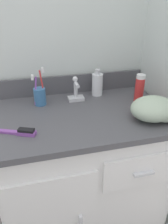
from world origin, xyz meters
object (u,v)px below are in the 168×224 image
Objects in this scene: hand_towel at (156,110)px; soap_dispenser at (97,84)px; toothbrush_cup at (40,96)px; shaving_cream_can at (139,89)px; hairbrush at (20,132)px.

soap_dispenser is at bearing 116.88° from hand_towel.
toothbrush_cup is at bearing 149.98° from hand_towel.
shaving_cream_can is (0.54, -0.10, 0.03)m from toothbrush_cup.
soap_dispenser is (0.34, 0.05, 0.02)m from toothbrush_cup.
soap_dispenser is 0.73× the size of hand_towel.
hairbrush is (-0.65, -0.17, -0.07)m from shaving_cream_can.
shaving_cream_can is at bearing 38.23° from hairbrush.
soap_dispenser is at bearing 59.32° from hairbrush.
hand_towel is (0.52, -0.30, -0.00)m from toothbrush_cup.
shaving_cream_can is at bearing 86.27° from hand_towel.
hand_towel is at bearing -93.73° from shaving_cream_can.
hairbrush is at bearing -165.04° from shaving_cream_can.
shaving_cream_can is 0.72× the size of hand_towel.
toothbrush_cup is 1.28× the size of shaving_cream_can.
toothbrush_cup is 0.30m from hairbrush.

